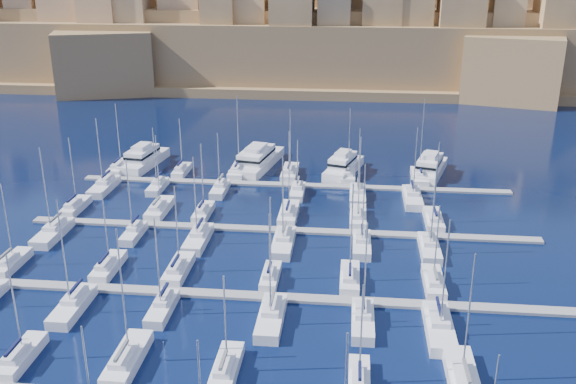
# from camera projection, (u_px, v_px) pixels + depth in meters

# --- Properties ---
(ground) EXTENTS (600.00, 600.00, 0.00)m
(ground) POSITION_uv_depth(u_px,v_px,m) (272.00, 258.00, 96.18)
(ground) COLOR black
(ground) RESTS_ON ground
(pontoon_mid_near) EXTENTS (84.00, 2.00, 0.40)m
(pontoon_mid_near) POSITION_uv_depth(u_px,v_px,m) (260.00, 296.00, 84.92)
(pontoon_mid_near) COLOR slate
(pontoon_mid_near) RESTS_ON ground
(pontoon_mid_far) EXTENTS (84.00, 2.00, 0.40)m
(pontoon_mid_far) POSITION_uv_depth(u_px,v_px,m) (279.00, 230.00, 105.44)
(pontoon_mid_far) COLOR slate
(pontoon_mid_far) RESTS_ON ground
(pontoon_far) EXTENTS (84.00, 2.00, 0.40)m
(pontoon_far) POSITION_uv_depth(u_px,v_px,m) (292.00, 185.00, 125.95)
(pontoon_far) COLOR slate
(pontoon_far) RESTS_ON ground
(sailboat_1) EXTENTS (2.52, 8.40, 13.29)m
(sailboat_1) POSITION_uv_depth(u_px,v_px,m) (21.00, 357.00, 71.32)
(sailboat_1) COLOR silver
(sailboat_1) RESTS_ON ground
(sailboat_2) EXTENTS (2.97, 9.88, 16.50)m
(sailboat_2) POSITION_uv_depth(u_px,v_px,m) (127.00, 359.00, 70.84)
(sailboat_2) COLOR silver
(sailboat_2) RESTS_ON ground
(sailboat_3) EXTENTS (2.59, 8.64, 12.03)m
(sailboat_3) POSITION_uv_depth(u_px,v_px,m) (226.00, 369.00, 69.21)
(sailboat_3) COLOR silver
(sailboat_3) RESTS_ON ground
(sailboat_4) EXTENTS (2.28, 7.59, 12.12)m
(sailboat_4) POSITION_uv_depth(u_px,v_px,m) (359.00, 380.00, 67.36)
(sailboat_4) COLOR silver
(sailboat_4) RESTS_ON ground
(sailboat_5) EXTENTS (3.08, 10.28, 15.36)m
(sailboat_5) POSITION_uv_depth(u_px,v_px,m) (463.00, 379.00, 67.53)
(sailboat_5) COLOR silver
(sailboat_5) RESTS_ON ground
(sailboat_12) EXTENTS (2.51, 8.35, 13.01)m
(sailboat_12) POSITION_uv_depth(u_px,v_px,m) (11.00, 263.00, 93.03)
(sailboat_12) COLOR silver
(sailboat_12) RESTS_ON ground
(sailboat_13) EXTENTS (2.64, 8.79, 12.28)m
(sailboat_13) POSITION_uv_depth(u_px,v_px,m) (108.00, 267.00, 91.85)
(sailboat_13) COLOR silver
(sailboat_13) RESTS_ON ground
(sailboat_14) EXTENTS (2.75, 9.16, 13.41)m
(sailboat_14) POSITION_uv_depth(u_px,v_px,m) (178.00, 269.00, 91.03)
(sailboat_14) COLOR silver
(sailboat_14) RESTS_ON ground
(sailboat_15) EXTENTS (2.30, 7.67, 12.64)m
(sailboat_15) POSITION_uv_depth(u_px,v_px,m) (271.00, 276.00, 89.08)
(sailboat_15) COLOR silver
(sailboat_15) RESTS_ON ground
(sailboat_16) EXTENTS (2.64, 8.81, 14.75)m
(sailboat_16) POSITION_uv_depth(u_px,v_px,m) (350.00, 278.00, 88.54)
(sailboat_16) COLOR silver
(sailboat_16) RESTS_ON ground
(sailboat_17) EXTENTS (2.62, 8.74, 12.09)m
(sailboat_17) POSITION_uv_depth(u_px,v_px,m) (434.00, 282.00, 87.43)
(sailboat_17) COLOR silver
(sailboat_17) RESTS_ON ground
(sailboat_19) EXTENTS (2.91, 9.70, 15.72)m
(sailboat_19) POSITION_uv_depth(u_px,v_px,m) (73.00, 306.00, 81.61)
(sailboat_19) COLOR silver
(sailboat_19) RESTS_ON ground
(sailboat_20) EXTENTS (2.47, 8.25, 13.60)m
(sailboat_20) POSITION_uv_depth(u_px,v_px,m) (162.00, 308.00, 81.19)
(sailboat_20) COLOR silver
(sailboat_20) RESTS_ON ground
(sailboat_21) EXTENTS (3.02, 10.06, 15.09)m
(sailboat_21) POSITION_uv_depth(u_px,v_px,m) (271.00, 317.00, 79.01)
(sailboat_21) COLOR silver
(sailboat_21) RESTS_ON ground
(sailboat_22) EXTENTS (2.73, 9.09, 14.24)m
(sailboat_22) POSITION_uv_depth(u_px,v_px,m) (363.00, 320.00, 78.38)
(sailboat_22) COLOR silver
(sailboat_22) RESTS_ON ground
(sailboat_23) EXTENTS (3.18, 10.61, 15.35)m
(sailboat_23) POSITION_uv_depth(u_px,v_px,m) (439.00, 327.00, 76.81)
(sailboat_23) COLOR silver
(sailboat_23) RESTS_ON ground
(sailboat_24) EXTENTS (2.61, 8.68, 13.54)m
(sailboat_24) POSITION_uv_depth(u_px,v_px,m) (75.00, 207.00, 113.68)
(sailboat_24) COLOR silver
(sailboat_24) RESTS_ON ground
(sailboat_25) EXTENTS (2.93, 9.77, 14.22)m
(sailboat_25) POSITION_uv_depth(u_px,v_px,m) (160.00, 209.00, 112.72)
(sailboat_25) COLOR silver
(sailboat_25) RESTS_ON ground
(sailboat_26) EXTENTS (2.46, 8.21, 13.22)m
(sailboat_26) POSITION_uv_depth(u_px,v_px,m) (203.00, 212.00, 111.24)
(sailboat_26) COLOR silver
(sailboat_26) RESTS_ON ground
(sailboat_27) EXTENTS (3.01, 10.03, 15.52)m
(sailboat_27) POSITION_uv_depth(u_px,v_px,m) (289.00, 213.00, 110.64)
(sailboat_27) COLOR silver
(sailboat_27) RESTS_ON ground
(sailboat_28) EXTENTS (2.77, 9.24, 15.00)m
(sailboat_28) POSITION_uv_depth(u_px,v_px,m) (358.00, 217.00, 109.15)
(sailboat_28) COLOR silver
(sailboat_28) RESTS_ON ground
(sailboat_29) EXTENTS (2.81, 9.37, 14.52)m
(sailboat_29) POSITION_uv_depth(u_px,v_px,m) (434.00, 220.00, 107.99)
(sailboat_29) COLOR silver
(sailboat_29) RESTS_ON ground
(sailboat_30) EXTENTS (3.10, 10.33, 15.47)m
(sailboat_30) POSITION_uv_depth(u_px,v_px,m) (53.00, 232.00, 103.05)
(sailboat_30) COLOR silver
(sailboat_30) RESTS_ON ground
(sailboat_31) EXTENTS (2.35, 7.84, 13.48)m
(sailboat_31) POSITION_uv_depth(u_px,v_px,m) (134.00, 233.00, 102.96)
(sailboat_31) COLOR silver
(sailboat_31) RESTS_ON ground
(sailboat_32) EXTENTS (3.01, 10.05, 14.69)m
(sailboat_32) POSITION_uv_depth(u_px,v_px,m) (198.00, 238.00, 100.91)
(sailboat_32) COLOR silver
(sailboat_32) RESTS_ON ground
(sailboat_33) EXTENTS (3.09, 10.31, 15.23)m
(sailboat_33) POSITION_uv_depth(u_px,v_px,m) (283.00, 242.00, 99.49)
(sailboat_33) COLOR silver
(sailboat_33) RESTS_ON ground
(sailboat_34) EXTENTS (2.74, 9.14, 14.27)m
(sailboat_34) POSITION_uv_depth(u_px,v_px,m) (362.00, 244.00, 98.87)
(sailboat_34) COLOR silver
(sailboat_34) RESTS_ON ground
(sailboat_35) EXTENTS (2.88, 9.61, 14.35)m
(sailboat_35) POSITION_uv_depth(u_px,v_px,m) (429.00, 248.00, 97.67)
(sailboat_35) COLOR silver
(sailboat_35) RESTS_ON ground
(sailboat_36) EXTENTS (2.83, 9.43, 14.49)m
(sailboat_36) POSITION_uv_depth(u_px,v_px,m) (120.00, 167.00, 134.51)
(sailboat_36) COLOR silver
(sailboat_36) RESTS_ON ground
(sailboat_37) EXTENTS (2.41, 8.04, 11.91)m
(sailboat_37) POSITION_uv_depth(u_px,v_px,m) (182.00, 171.00, 132.60)
(sailboat_37) COLOR silver
(sailboat_37) RESTS_ON ground
(sailboat_38) EXTENTS (3.05, 10.16, 16.68)m
(sailboat_38) POSITION_uv_depth(u_px,v_px,m) (238.00, 171.00, 132.43)
(sailboat_38) COLOR silver
(sailboat_38) RESTS_ON ground
(sailboat_39) EXTENTS (3.02, 10.06, 14.11)m
(sailboat_39) POSITION_uv_depth(u_px,v_px,m) (290.00, 172.00, 131.37)
(sailboat_39) COLOR silver
(sailboat_39) RESTS_ON ground
(sailboat_40) EXTENTS (2.83, 9.42, 14.65)m
(sailboat_40) POSITION_uv_depth(u_px,v_px,m) (348.00, 175.00, 129.93)
(sailboat_40) COLOR silver
(sailboat_40) RESTS_ON ground
(sailboat_41) EXTENTS (2.94, 9.78, 16.82)m
(sailboat_41) POSITION_uv_depth(u_px,v_px,m) (419.00, 177.00, 128.72)
(sailboat_41) COLOR silver
(sailboat_41) RESTS_ON ground
(sailboat_42) EXTENTS (3.12, 10.41, 14.62)m
(sailboat_42) POSITION_uv_depth(u_px,v_px,m) (104.00, 186.00, 123.52)
(sailboat_42) COLOR silver
(sailboat_42) RESTS_ON ground
(sailboat_43) EXTENTS (2.44, 8.15, 12.80)m
(sailboat_43) POSITION_uv_depth(u_px,v_px,m) (158.00, 186.00, 123.59)
(sailboat_43) COLOR silver
(sailboat_43) RESTS_ON ground
(sailboat_44) EXTENTS (2.54, 8.48, 12.16)m
(sailboat_44) POSITION_uv_depth(u_px,v_px,m) (220.00, 189.00, 122.26)
(sailboat_44) COLOR silver
(sailboat_44) RESTS_ON ground
(sailboat_45) EXTENTS (2.48, 8.28, 11.28)m
(sailboat_45) POSITION_uv_depth(u_px,v_px,m) (298.00, 192.00, 120.93)
(sailboat_45) COLOR silver
(sailboat_45) RESTS_ON ground
(sailboat_46) EXTENTS (2.93, 9.75, 13.96)m
(sailboat_46) POSITION_uv_depth(u_px,v_px,m) (358.00, 195.00, 119.16)
(sailboat_46) COLOR silver
(sailboat_46) RESTS_ON ground
(sailboat_47) EXTENTS (3.16, 10.53, 14.45)m
(sailboat_47) POSITION_uv_depth(u_px,v_px,m) (412.00, 197.00, 117.84)
(sailboat_47) COLOR silver
(sailboat_47) RESTS_ON ground
(motor_yacht_a) EXTENTS (6.92, 16.57, 5.25)m
(motor_yacht_a) POSITION_uv_depth(u_px,v_px,m) (144.00, 158.00, 137.17)
(motor_yacht_a) COLOR silver
(motor_yacht_a) RESTS_ON ground
(motor_yacht_b) EXTENTS (9.42, 20.42, 5.25)m
(motor_yacht_b) POSITION_uv_depth(u_px,v_px,m) (257.00, 159.00, 136.45)
(motor_yacht_b) COLOR silver
(motor_yacht_b) RESTS_ON ground
(motor_yacht_c) EXTENTS (8.47, 15.43, 5.25)m
(motor_yacht_c) POSITION_uv_depth(u_px,v_px,m) (343.00, 166.00, 132.51)
(motor_yacht_c) COLOR silver
(motor_yacht_c) RESTS_ON ground
(motor_yacht_d) EXTENTS (8.85, 16.42, 5.25)m
(motor_yacht_d) POSITION_uv_depth(u_px,v_px,m) (430.00, 168.00, 131.24)
(motor_yacht_d) COLOR silver
(motor_yacht_d) RESTS_ON ground
(fortified_city) EXTENTS (460.00, 108.95, 59.52)m
(fortified_city) POSITION_uv_depth(u_px,v_px,m) (324.00, 35.00, 235.83)
(fortified_city) COLOR brown
(fortified_city) RESTS_ON ground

